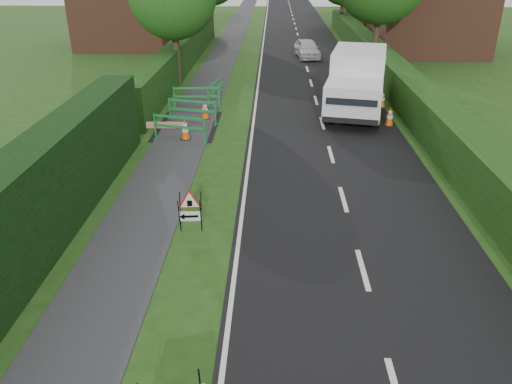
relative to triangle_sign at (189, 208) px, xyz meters
name	(u,v)px	position (x,y,z in m)	size (l,w,h in m)	color
ground	(249,296)	(1.61, -2.57, -0.68)	(120.00, 120.00, 0.00)	#1F4513
road_surface	(298,36)	(4.11, 32.43, -0.68)	(6.00, 90.00, 0.02)	black
footpath	(233,36)	(-1.39, 32.43, -0.68)	(2.00, 90.00, 0.02)	#2D2D30
hedge_west_near	(11,291)	(-3.39, -2.57, -0.68)	(1.10, 18.00, 2.50)	black
hedge_west_far	(183,68)	(-3.39, 19.43, -0.68)	(1.00, 24.00, 1.80)	#14380F
hedge_east	(396,96)	(8.11, 13.43, -0.68)	(1.20, 50.00, 1.50)	#14380F
house_west	(131,5)	(-8.39, 27.43, 2.21)	(7.50, 7.40, 7.88)	brown
house_east_a	(429,9)	(12.61, 25.43, 2.21)	(7.50, 7.40, 7.88)	brown
triangle_sign	(189,208)	(0.00, 0.00, 0.00)	(0.73, 0.73, 0.98)	black
works_van	(357,81)	(5.66, 10.65, 0.69)	(3.31, 5.99, 2.59)	silver
traffic_cone_0	(390,116)	(6.80, 8.75, -0.29)	(0.38, 0.38, 0.79)	black
traffic_cone_1	(382,99)	(7.00, 11.42, -0.29)	(0.38, 0.38, 0.79)	black
traffic_cone_2	(359,87)	(6.32, 13.66, -0.29)	(0.38, 0.38, 0.79)	black
traffic_cone_3	(185,129)	(-1.22, 6.86, -0.29)	(0.38, 0.38, 0.79)	black
traffic_cone_4	(205,110)	(-0.80, 9.41, -0.29)	(0.38, 0.38, 0.79)	black
ped_barrier_0	(179,125)	(-1.39, 6.65, -0.05)	(2.08, 0.85, 1.00)	#177F32
ped_barrier_1	(192,108)	(-1.24, 8.83, -0.05)	(2.09, 0.81, 1.00)	#177F32
ped_barrier_2	(197,94)	(-1.36, 11.00, -0.05)	(2.08, 0.50, 1.00)	#177F32
ped_barrier_3	(215,90)	(-0.63, 11.90, -0.05)	(0.74, 2.09, 1.00)	#177F32
redwhite_plank	(167,136)	(-2.00, 7.17, -0.68)	(1.50, 0.04, 0.25)	red
hatchback_car	(307,49)	(4.30, 23.10, -0.09)	(1.39, 3.46, 1.18)	silver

